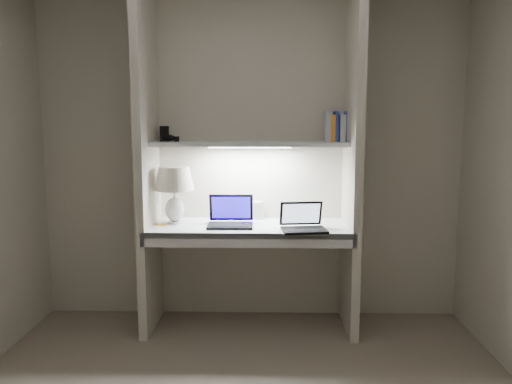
{
  "coord_description": "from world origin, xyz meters",
  "views": [
    {
      "loc": [
        0.13,
        -2.31,
        1.51
      ],
      "look_at": [
        0.05,
        1.05,
        1.04
      ],
      "focal_mm": 35.0,
      "sensor_mm": 36.0,
      "label": 1
    }
  ],
  "objects_px": {
    "table_lamp": "(174,185)",
    "laptop_main": "(231,219)",
    "speaker": "(256,210)",
    "book_row": "(338,127)",
    "laptop_netbook": "(303,224)"
  },
  "relations": [
    {
      "from": "laptop_netbook",
      "to": "speaker",
      "type": "relative_size",
      "value": 2.41
    },
    {
      "from": "table_lamp",
      "to": "book_row",
      "type": "xyz_separation_m",
      "value": [
        1.2,
        0.13,
        0.42
      ]
    },
    {
      "from": "table_lamp",
      "to": "book_row",
      "type": "bearing_deg",
      "value": 6.04
    },
    {
      "from": "table_lamp",
      "to": "laptop_main",
      "type": "bearing_deg",
      "value": -9.03
    },
    {
      "from": "table_lamp",
      "to": "book_row",
      "type": "relative_size",
      "value": 1.89
    },
    {
      "from": "table_lamp",
      "to": "laptop_netbook",
      "type": "bearing_deg",
      "value": -12.77
    },
    {
      "from": "table_lamp",
      "to": "laptop_main",
      "type": "relative_size",
      "value": 1.29
    },
    {
      "from": "laptop_netbook",
      "to": "table_lamp",
      "type": "bearing_deg",
      "value": 159.91
    },
    {
      "from": "laptop_main",
      "to": "book_row",
      "type": "distance_m",
      "value": 1.03
    },
    {
      "from": "laptop_main",
      "to": "book_row",
      "type": "bearing_deg",
      "value": 12.79
    },
    {
      "from": "laptop_main",
      "to": "speaker",
      "type": "xyz_separation_m",
      "value": [
        0.18,
        0.25,
        0.02
      ]
    },
    {
      "from": "laptop_main",
      "to": "speaker",
      "type": "distance_m",
      "value": 0.31
    },
    {
      "from": "laptop_netbook",
      "to": "book_row",
      "type": "height_order",
      "value": "book_row"
    },
    {
      "from": "laptop_netbook",
      "to": "speaker",
      "type": "distance_m",
      "value": 0.51
    },
    {
      "from": "speaker",
      "to": "laptop_netbook",
      "type": "bearing_deg",
      "value": -29.07
    }
  ]
}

